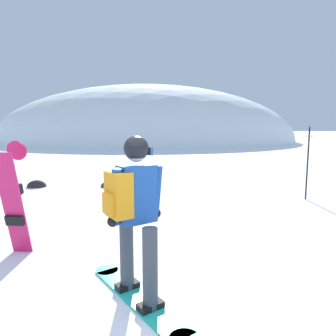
% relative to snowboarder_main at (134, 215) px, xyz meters
% --- Properties ---
extents(ridge_peak_main, '(37.57, 33.81, 14.23)m').
position_rel_snowboarder_main_xyz_m(ridge_peak_main, '(-5.28, 38.08, -0.92)').
color(ridge_peak_main, white).
rests_on(ridge_peak_main, ground).
extents(snowboarder_main, '(1.28, 1.48, 1.71)m').
position_rel_snowboarder_main_xyz_m(snowboarder_main, '(0.00, 0.00, 0.00)').
color(snowboarder_main, '#23B7A3').
rests_on(snowboarder_main, ground).
extents(spare_snowboard, '(0.28, 0.42, 1.62)m').
position_rel_snowboarder_main_xyz_m(spare_snowboard, '(-1.86, 1.00, -0.10)').
color(spare_snowboard, '#D11E5B').
rests_on(spare_snowboard, ground).
extents(piste_marker_near, '(0.20, 0.20, 1.84)m').
position_rel_snowboarder_main_xyz_m(piste_marker_near, '(3.47, 4.81, 0.14)').
color(piste_marker_near, black).
rests_on(piste_marker_near, ground).
extents(rock_dark, '(0.58, 0.49, 0.40)m').
position_rel_snowboarder_main_xyz_m(rock_dark, '(-4.09, 5.92, -0.92)').
color(rock_dark, '#282628').
rests_on(rock_dark, ground).
extents(rock_mid, '(0.49, 0.41, 0.34)m').
position_rel_snowboarder_main_xyz_m(rock_mid, '(-1.91, 6.09, -0.92)').
color(rock_mid, '#383333').
rests_on(rock_mid, ground).
extents(rock_small, '(0.69, 0.59, 0.48)m').
position_rel_snowboarder_main_xyz_m(rock_small, '(-0.80, 4.88, -0.92)').
color(rock_small, '#383333').
rests_on(rock_small, ground).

